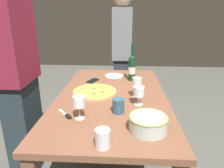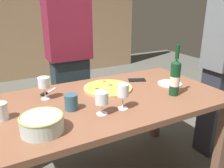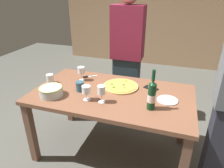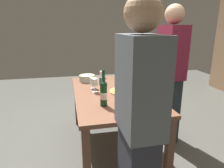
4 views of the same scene
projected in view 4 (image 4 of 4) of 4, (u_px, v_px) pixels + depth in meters
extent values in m
plane|color=#54544E|center=(112.00, 146.00, 2.64)|extent=(8.00, 8.00, 0.00)
cube|color=brown|center=(112.00, 93.00, 2.44)|extent=(1.60, 0.90, 0.04)
cube|color=brown|center=(77.00, 103.00, 3.16)|extent=(0.07, 0.07, 0.71)
cube|color=brown|center=(87.00, 164.00, 1.76)|extent=(0.07, 0.07, 0.71)
cube|color=brown|center=(125.00, 99.00, 3.33)|extent=(0.07, 0.07, 0.71)
cube|color=brown|center=(169.00, 152.00, 1.93)|extent=(0.07, 0.07, 0.71)
cylinder|color=tan|center=(125.00, 91.00, 2.42)|extent=(0.37, 0.37, 0.02)
cylinder|color=#F4B445|center=(125.00, 90.00, 2.42)|extent=(0.34, 0.34, 0.01)
cylinder|color=#466E26|center=(122.00, 92.00, 2.35)|extent=(0.02, 0.02, 0.00)
cylinder|color=#526F2A|center=(135.00, 90.00, 2.41)|extent=(0.03, 0.03, 0.00)
cylinder|color=#447022|center=(118.00, 89.00, 2.45)|extent=(0.03, 0.03, 0.00)
cylinder|color=#4E6C32|center=(127.00, 91.00, 2.39)|extent=(0.03, 0.03, 0.00)
cylinder|color=#3C632C|center=(123.00, 88.00, 2.50)|extent=(0.03, 0.03, 0.00)
cylinder|color=silver|center=(87.00, 78.00, 2.88)|extent=(0.22, 0.22, 0.09)
torus|color=#99A655|center=(87.00, 75.00, 2.87)|extent=(0.23, 0.23, 0.01)
cylinder|color=#113B1E|center=(104.00, 94.00, 1.98)|extent=(0.07, 0.07, 0.24)
cone|color=#113B1E|center=(104.00, 82.00, 1.94)|extent=(0.07, 0.07, 0.03)
cylinder|color=#113B1E|center=(103.00, 75.00, 1.92)|extent=(0.03, 0.03, 0.10)
cylinder|color=silver|center=(104.00, 96.00, 1.98)|extent=(0.07, 0.07, 0.07)
cylinder|color=white|center=(95.00, 92.00, 2.42)|extent=(0.07, 0.07, 0.00)
cylinder|color=white|center=(95.00, 88.00, 2.41)|extent=(0.01, 0.01, 0.08)
cylinder|color=white|center=(95.00, 82.00, 2.39)|extent=(0.07, 0.07, 0.08)
cylinder|color=maroon|center=(95.00, 84.00, 2.40)|extent=(0.06, 0.06, 0.02)
cylinder|color=white|center=(93.00, 88.00, 2.56)|extent=(0.07, 0.07, 0.00)
cylinder|color=white|center=(93.00, 86.00, 2.55)|extent=(0.01, 0.01, 0.07)
cylinder|color=white|center=(93.00, 80.00, 2.53)|extent=(0.08, 0.08, 0.07)
cylinder|color=white|center=(118.00, 82.00, 2.87)|extent=(0.06, 0.06, 0.00)
cylinder|color=white|center=(118.00, 79.00, 2.86)|extent=(0.01, 0.01, 0.08)
cylinder|color=white|center=(118.00, 73.00, 2.84)|extent=(0.08, 0.08, 0.07)
cylinder|color=#31576B|center=(102.00, 81.00, 2.71)|extent=(0.08, 0.08, 0.10)
cylinder|color=white|center=(102.00, 74.00, 3.10)|extent=(0.08, 0.08, 0.10)
cylinder|color=white|center=(126.00, 108.00, 1.93)|extent=(0.19, 0.19, 0.01)
cube|color=black|center=(139.00, 100.00, 2.14)|extent=(0.16, 0.12, 0.01)
cube|color=silver|center=(128.00, 82.00, 2.83)|extent=(0.11, 0.10, 0.01)
cube|color=black|center=(124.00, 81.00, 2.88)|extent=(0.06, 0.05, 0.02)
cube|color=slate|center=(140.00, 85.00, 1.27)|extent=(0.39, 0.24, 0.63)
sphere|color=tan|center=(143.00, 13.00, 1.15)|extent=(0.23, 0.23, 0.23)
cube|color=#243137|center=(167.00, 109.00, 2.73)|extent=(0.34, 0.20, 0.87)
cube|color=maroon|center=(172.00, 52.00, 2.52)|extent=(0.40, 0.24, 0.65)
sphere|color=#D7A985|center=(175.00, 14.00, 2.39)|extent=(0.24, 0.24, 0.24)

